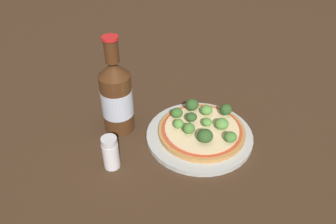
{
  "coord_description": "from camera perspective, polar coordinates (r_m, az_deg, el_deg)",
  "views": [
    {
      "loc": [
        -0.49,
        -0.29,
        0.51
      ],
      "look_at": [
        -0.03,
        0.08,
        0.06
      ],
      "focal_mm": 35.0,
      "sensor_mm": 36.0,
      "label": 1
    }
  ],
  "objects": [
    {
      "name": "broccoli_floret_5",
      "position": [
        0.79,
        6.71,
        0.34
      ],
      "size": [
        0.03,
        0.03,
        0.02
      ],
      "color": "#89A866",
      "rests_on": "pizza"
    },
    {
      "name": "broccoli_floret_3",
      "position": [
        0.71,
        6.47,
        -4.15
      ],
      "size": [
        0.03,
        0.03,
        0.03
      ],
      "color": "#89A866",
      "rests_on": "pizza"
    },
    {
      "name": "beer_bottle",
      "position": [
        0.75,
        -8.95,
        2.71
      ],
      "size": [
        0.07,
        0.07,
        0.23
      ],
      "color": "#472814",
      "rests_on": "ground_plane"
    },
    {
      "name": "broccoli_floret_9",
      "position": [
        0.72,
        10.83,
        -4.3
      ],
      "size": [
        0.03,
        0.03,
        0.02
      ],
      "color": "#89A866",
      "rests_on": "pizza"
    },
    {
      "name": "broccoli_floret_2",
      "position": [
        0.75,
        9.34,
        -2.03
      ],
      "size": [
        0.03,
        0.03,
        0.03
      ],
      "color": "#89A866",
      "rests_on": "pizza"
    },
    {
      "name": "broccoli_floret_7",
      "position": [
        0.75,
        7.04,
        -1.89
      ],
      "size": [
        0.02,
        0.02,
        0.02
      ],
      "color": "#89A866",
      "rests_on": "pizza"
    },
    {
      "name": "ground_plane",
      "position": [
        0.76,
        5.65,
        -4.89
      ],
      "size": [
        3.0,
        3.0,
        0.0
      ],
      "primitive_type": "plane",
      "color": "#3D2819"
    },
    {
      "name": "broccoli_floret_1",
      "position": [
        0.74,
        1.86,
        -2.07
      ],
      "size": [
        0.02,
        0.02,
        0.02
      ],
      "color": "#89A866",
      "rests_on": "pizza"
    },
    {
      "name": "broccoli_floret_8",
      "position": [
        0.76,
        4.09,
        -0.9
      ],
      "size": [
        0.03,
        0.03,
        0.03
      ],
      "color": "#89A866",
      "rests_on": "pizza"
    },
    {
      "name": "broccoli_floret_6",
      "position": [
        0.73,
        3.68,
        -2.89
      ],
      "size": [
        0.03,
        0.03,
        0.03
      ],
      "color": "#89A866",
      "rests_on": "pizza"
    },
    {
      "name": "pepper_shaker",
      "position": [
        0.68,
        -9.96,
        -6.99
      ],
      "size": [
        0.03,
        0.03,
        0.08
      ],
      "color": "silver",
      "rests_on": "ground_plane"
    },
    {
      "name": "broccoli_floret_0",
      "position": [
        0.79,
        4.22,
        1.26
      ],
      "size": [
        0.03,
        0.03,
        0.03
      ],
      "color": "#89A866",
      "rests_on": "pizza"
    },
    {
      "name": "broccoli_floret_4",
      "position": [
        0.77,
        1.55,
        -0.15
      ],
      "size": [
        0.03,
        0.03,
        0.03
      ],
      "color": "#89A866",
      "rests_on": "pizza"
    },
    {
      "name": "pizza",
      "position": [
        0.76,
        5.87,
        -3.16
      ],
      "size": [
        0.2,
        0.2,
        0.01
      ],
      "color": "#B77F42",
      "rests_on": "plate"
    },
    {
      "name": "plate",
      "position": [
        0.76,
        5.47,
        -4.08
      ],
      "size": [
        0.25,
        0.25,
        0.01
      ],
      "color": "#B2B7B2",
      "rests_on": "ground_plane"
    },
    {
      "name": "broccoli_floret_10",
      "position": [
        0.79,
        10.04,
        0.41
      ],
      "size": [
        0.03,
        0.03,
        0.03
      ],
      "color": "#89A866",
      "rests_on": "pizza"
    }
  ]
}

